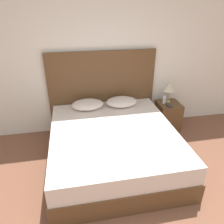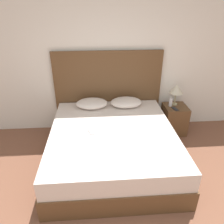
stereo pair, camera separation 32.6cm
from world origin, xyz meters
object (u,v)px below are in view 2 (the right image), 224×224
Objects in this scene: phone_on_bed at (91,132)px; table_lamp at (176,89)px; nightstand at (174,119)px; phone_on_nightstand at (175,109)px; bed at (113,146)px.

phone_on_bed is 1.83m from table_lamp.
phone_on_nightstand is (-0.06, -0.11, 0.28)m from nightstand.
nightstand is (1.26, 0.78, -0.01)m from bed.
table_lamp is (1.25, 0.87, 0.57)m from bed.
phone_on_nightstand is (1.51, 0.71, -0.03)m from phone_on_bed.
table_lamp is 0.36m from phone_on_nightstand.
bed is 1.62m from table_lamp.
bed is 1.48m from nightstand.
bed reaches higher than phone_on_nightstand.
nightstand is at bearing -85.76° from table_lamp.
table_lamp reaches higher than phone_on_bed.
bed is 12.98× the size of phone_on_nightstand.
phone_on_bed is at bearing -152.38° from nightstand.
nightstand is 0.31m from phone_on_nightstand.
phone_on_bed is 0.42× the size of table_lamp.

